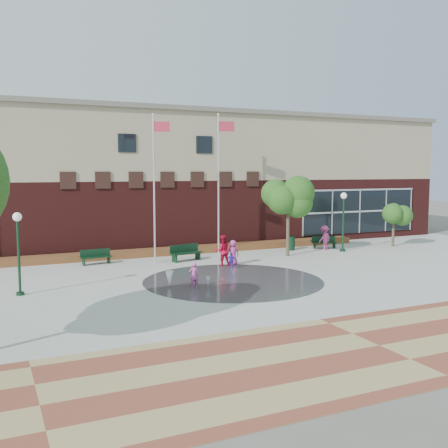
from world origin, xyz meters
name	(u,v)px	position (x,y,z in m)	size (l,w,h in m)	color
ground	(264,295)	(0.00, 0.00, 0.00)	(120.00, 120.00, 0.00)	#666056
plaza_concrete	(224,277)	(0.00, 4.00, 0.00)	(46.00, 18.00, 0.01)	#A8A8A0
paver_band	(379,346)	(0.00, -7.00, 0.00)	(46.00, 6.00, 0.01)	brown
splash_pad	(233,281)	(0.00, 3.00, 0.00)	(8.40, 8.40, 0.01)	#383A3D
library_building	(145,178)	(0.00, 17.48, 4.64)	(44.40, 10.40, 9.20)	#4D1918
flower_bed	(173,254)	(0.00, 11.60, 0.00)	(26.00, 1.20, 0.40)	#A81E1D
flagpole_left	(155,181)	(-1.86, 9.07, 4.60)	(0.90, 0.44, 8.25)	silver
flagpole_right	(219,176)	(2.82, 10.84, 4.82)	(1.03, 0.39, 8.63)	silver
lamp_left	(18,244)	(-9.23, 4.13, 2.15)	(0.37, 0.37, 3.46)	black
lamp_right	(343,215)	(10.23, 8.16, 2.34)	(0.40, 0.40, 3.77)	black
bench_left	(96,260)	(-4.96, 10.02, 0.27)	(1.72, 0.62, 0.85)	black
bench_mid	(186,256)	(-0.09, 8.99, 0.31)	(1.98, 0.95, 0.96)	black
bench_right	(324,245)	(9.95, 9.73, 0.26)	(1.68, 0.85, 0.81)	black
trash_can	(291,243)	(7.51, 10.01, 0.48)	(0.58, 0.58, 0.94)	black
tree_mid	(288,201)	(6.11, 8.10, 3.35)	(2.72, 2.72, 4.59)	#3E3628
tree_small_right	(394,211)	(14.80, 8.62, 2.42)	(1.94, 1.94, 3.31)	#3E3628
water_jet_a	(169,287)	(-3.12, 2.99, 0.00)	(0.36, 0.36, 0.69)	white
water_jet_b	(208,288)	(-1.60, 2.19, 0.00)	(0.20, 0.20, 0.46)	white
child_splash	(194,275)	(-2.20, 2.36, 0.58)	(0.42, 0.28, 1.16)	#CF4FA5
adult_red	(223,251)	(1.13, 6.65, 0.85)	(0.83, 0.65, 1.71)	red
adult_pink	(233,253)	(1.74, 6.63, 0.70)	(0.69, 0.45, 1.40)	#C03A88
child_blue	(231,261)	(1.24, 5.78, 0.44)	(0.52, 0.21, 0.88)	#3728B9
person_bench	(325,238)	(9.57, 9.19, 0.80)	(1.03, 0.59, 1.60)	#BF4185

